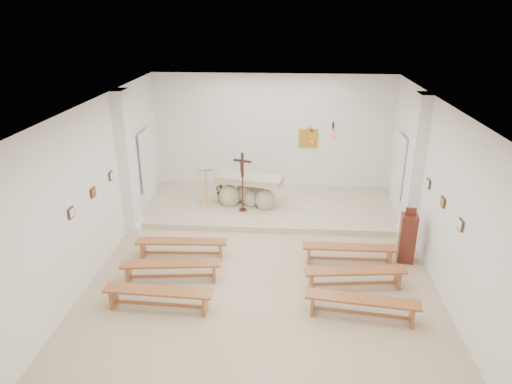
# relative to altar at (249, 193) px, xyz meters

# --- Properties ---
(ground) EXTENTS (7.00, 10.00, 0.00)m
(ground) POSITION_rel_altar_xyz_m (0.58, -3.41, -0.50)
(ground) COLOR #C9AF91
(ground) RESTS_ON ground
(wall_left) EXTENTS (0.02, 10.00, 3.50)m
(wall_left) POSITION_rel_altar_xyz_m (-2.91, -3.41, 1.25)
(wall_left) COLOR white
(wall_left) RESTS_ON ground
(wall_right) EXTENTS (0.02, 10.00, 3.50)m
(wall_right) POSITION_rel_altar_xyz_m (4.07, -3.41, 1.25)
(wall_right) COLOR white
(wall_right) RESTS_ON ground
(wall_back) EXTENTS (7.00, 0.02, 3.50)m
(wall_back) POSITION_rel_altar_xyz_m (0.58, 1.58, 1.25)
(wall_back) COLOR white
(wall_back) RESTS_ON ground
(ceiling) EXTENTS (7.00, 10.00, 0.02)m
(ceiling) POSITION_rel_altar_xyz_m (0.58, -3.41, 2.99)
(ceiling) COLOR silver
(ceiling) RESTS_ON wall_back
(sanctuary_platform) EXTENTS (6.98, 3.00, 0.15)m
(sanctuary_platform) POSITION_rel_altar_xyz_m (0.58, 0.09, -0.43)
(sanctuary_platform) COLOR beige
(sanctuary_platform) RESTS_ON ground
(pilaster_left) EXTENTS (0.26, 0.55, 3.50)m
(pilaster_left) POSITION_rel_altar_xyz_m (-2.79, -1.41, 1.25)
(pilaster_left) COLOR white
(pilaster_left) RESTS_ON ground
(pilaster_right) EXTENTS (0.26, 0.55, 3.50)m
(pilaster_right) POSITION_rel_altar_xyz_m (3.95, -1.41, 1.25)
(pilaster_right) COLOR white
(pilaster_right) RESTS_ON ground
(gold_wall_relief) EXTENTS (0.55, 0.04, 0.55)m
(gold_wall_relief) POSITION_rel_altar_xyz_m (1.63, 1.55, 1.15)
(gold_wall_relief) COLOR gold
(gold_wall_relief) RESTS_ON wall_back
(sanctuary_lamp) EXTENTS (0.11, 0.36, 0.44)m
(sanctuary_lamp) POSITION_rel_altar_xyz_m (2.33, 1.30, 1.31)
(sanctuary_lamp) COLOR black
(sanctuary_lamp) RESTS_ON wall_back
(station_frame_left_front) EXTENTS (0.03, 0.20, 0.20)m
(station_frame_left_front) POSITION_rel_altar_xyz_m (-2.89, -4.21, 1.22)
(station_frame_left_front) COLOR #412C1C
(station_frame_left_front) RESTS_ON wall_left
(station_frame_left_mid) EXTENTS (0.03, 0.20, 0.20)m
(station_frame_left_mid) POSITION_rel_altar_xyz_m (-2.89, -3.21, 1.22)
(station_frame_left_mid) COLOR #412C1C
(station_frame_left_mid) RESTS_ON wall_left
(station_frame_left_rear) EXTENTS (0.03, 0.20, 0.20)m
(station_frame_left_rear) POSITION_rel_altar_xyz_m (-2.89, -2.21, 1.22)
(station_frame_left_rear) COLOR #412C1C
(station_frame_left_rear) RESTS_ON wall_left
(station_frame_right_front) EXTENTS (0.03, 0.20, 0.20)m
(station_frame_right_front) POSITION_rel_altar_xyz_m (4.05, -4.21, 1.22)
(station_frame_right_front) COLOR #412C1C
(station_frame_right_front) RESTS_ON wall_right
(station_frame_right_mid) EXTENTS (0.03, 0.20, 0.20)m
(station_frame_right_mid) POSITION_rel_altar_xyz_m (4.05, -3.21, 1.22)
(station_frame_right_mid) COLOR #412C1C
(station_frame_right_mid) RESTS_ON wall_right
(station_frame_right_rear) EXTENTS (0.03, 0.20, 0.20)m
(station_frame_right_rear) POSITION_rel_altar_xyz_m (4.05, -2.21, 1.22)
(station_frame_right_rear) COLOR #412C1C
(station_frame_right_rear) RESTS_ON wall_right
(radiator_left) EXTENTS (0.10, 0.85, 0.52)m
(radiator_left) POSITION_rel_altar_xyz_m (-2.85, -0.71, -0.23)
(radiator_left) COLOR silver
(radiator_left) RESTS_ON ground
(radiator_right) EXTENTS (0.10, 0.85, 0.52)m
(radiator_right) POSITION_rel_altar_xyz_m (4.01, -0.71, -0.23)
(radiator_right) COLOR silver
(radiator_right) RESTS_ON ground
(altar) EXTENTS (1.89, 1.03, 0.92)m
(altar) POSITION_rel_altar_xyz_m (0.00, 0.00, 0.00)
(altar) COLOR beige
(altar) RESTS_ON sanctuary_platform
(lectern) EXTENTS (0.47, 0.43, 1.11)m
(lectern) POSITION_rel_altar_xyz_m (-1.16, -0.06, 0.19)
(lectern) COLOR tan
(lectern) RESTS_ON sanctuary_platform
(crucifix_stand) EXTENTS (0.48, 0.21, 1.61)m
(crucifix_stand) POSITION_rel_altar_xyz_m (-0.12, -0.41, 0.58)
(crucifix_stand) COLOR #3A2212
(crucifix_stand) RESTS_ON sanctuary_platform
(potted_plant) EXTENTS (0.63, 0.61, 0.54)m
(potted_plant) POSITION_rel_altar_xyz_m (-0.76, 0.29, -0.08)
(potted_plant) COLOR #2E5923
(potted_plant) RESTS_ON sanctuary_platform
(donation_pedestal) EXTENTS (0.39, 0.39, 1.28)m
(donation_pedestal) POSITION_rel_altar_xyz_m (3.68, -2.51, 0.06)
(donation_pedestal) COLOR #502016
(donation_pedestal) RESTS_ON ground
(bench_left_front) EXTENTS (2.02, 0.41, 0.43)m
(bench_left_front) POSITION_rel_altar_xyz_m (-1.26, -2.72, -0.18)
(bench_left_front) COLOR #A96231
(bench_left_front) RESTS_ON ground
(bench_right_front) EXTENTS (2.01, 0.33, 0.43)m
(bench_right_front) POSITION_rel_altar_xyz_m (2.42, -2.72, -0.18)
(bench_right_front) COLOR #A96231
(bench_right_front) RESTS_ON ground
(bench_left_second) EXTENTS (2.03, 0.53, 0.43)m
(bench_left_second) POSITION_rel_altar_xyz_m (-1.26, -3.68, -0.18)
(bench_left_second) COLOR #A96231
(bench_left_second) RESTS_ON ground
(bench_right_second) EXTENTS (2.04, 0.55, 0.43)m
(bench_right_second) POSITION_rel_altar_xyz_m (2.42, -3.68, -0.18)
(bench_right_second) COLOR #A96231
(bench_right_second) RESTS_ON ground
(bench_left_third) EXTENTS (2.02, 0.41, 0.43)m
(bench_left_third) POSITION_rel_altar_xyz_m (-1.26, -4.63, -0.18)
(bench_left_third) COLOR #A96231
(bench_left_third) RESTS_ON ground
(bench_right_third) EXTENTS (2.04, 0.57, 0.43)m
(bench_right_third) POSITION_rel_altar_xyz_m (2.42, -4.63, -0.18)
(bench_right_third) COLOR #A96231
(bench_right_third) RESTS_ON ground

